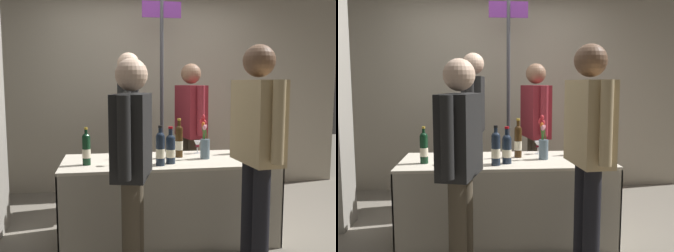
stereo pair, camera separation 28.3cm
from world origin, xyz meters
TOP-DOWN VIEW (x-y plane):
  - ground_plane at (0.00, 0.00)m, footprint 12.00×12.00m
  - back_partition at (0.00, 1.69)m, footprint 5.30×0.12m
  - tasting_table at (0.00, 0.00)m, footprint 1.85×0.76m
  - featured_wine_bottle at (-0.70, -0.11)m, footprint 0.07×0.07m
  - display_bottle_0 at (-0.10, -0.23)m, footprint 0.08×0.08m
  - display_bottle_1 at (0.73, 0.17)m, footprint 0.08×0.08m
  - display_bottle_2 at (-0.01, -0.17)m, footprint 0.08×0.08m
  - display_bottle_3 at (0.12, 0.09)m, footprint 0.07×0.07m
  - wine_glass_near_vendor at (0.33, 0.24)m, footprint 0.07×0.07m
  - wine_glass_mid at (-0.49, -0.17)m, footprint 0.07×0.07m
  - flower_vase at (0.33, -0.01)m, footprint 0.09×0.08m
  - brochure_stand at (-0.39, 0.08)m, footprint 0.15×0.03m
  - vendor_presenter at (0.39, 0.81)m, footprint 0.29×0.61m
  - vendor_assistant at (-0.29, 0.85)m, footprint 0.26×0.60m
  - taster_foreground_right at (-0.37, -0.78)m, footprint 0.31×0.58m
  - taster_foreground_left at (0.53, -0.72)m, footprint 0.25×0.63m
  - booth_signpost at (0.12, 1.17)m, footprint 0.46×0.04m

SIDE VIEW (x-z plane):
  - ground_plane at x=0.00m, z-range 0.00..0.00m
  - tasting_table at x=0.00m, z-range 0.15..0.87m
  - brochure_stand at x=-0.39m, z-range 0.72..0.86m
  - wine_glass_near_vendor at x=0.33m, z-range 0.75..0.87m
  - wine_glass_mid at x=-0.49m, z-range 0.75..0.88m
  - display_bottle_2 at x=-0.01m, z-range 0.70..1.01m
  - display_bottle_1 at x=0.73m, z-range 0.70..1.01m
  - featured_wine_bottle at x=-0.70m, z-range 0.70..1.02m
  - flower_vase at x=0.33m, z-range 0.66..1.06m
  - display_bottle_0 at x=-0.10m, z-range 0.70..1.03m
  - display_bottle_3 at x=0.12m, z-range 0.70..1.06m
  - taster_foreground_right at x=-0.37m, z-range 0.15..1.71m
  - vendor_presenter at x=0.39m, z-range 0.16..1.78m
  - taster_foreground_left at x=0.53m, z-range 0.18..1.85m
  - vendor_assistant at x=-0.29m, z-range 0.18..1.91m
  - booth_signpost at x=0.12m, z-range 0.24..2.61m
  - back_partition at x=0.00m, z-range 0.00..2.99m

